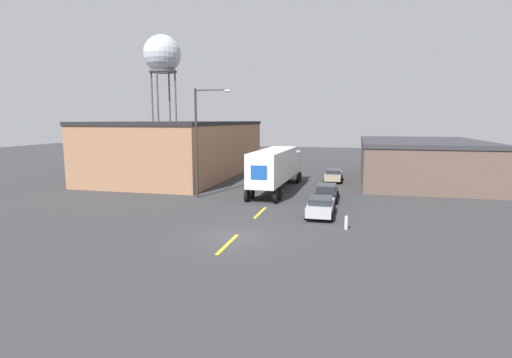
% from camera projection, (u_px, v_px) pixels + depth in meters
% --- Properties ---
extents(ground_plane, '(160.00, 160.00, 0.00)m').
position_uv_depth(ground_plane, '(234.00, 238.00, 23.23)').
color(ground_plane, '#333335').
extents(road_centerline, '(0.20, 19.35, 0.01)m').
position_uv_depth(road_centerline, '(260.00, 212.00, 29.57)').
color(road_centerline, yellow).
rests_on(road_centerline, ground_plane).
extents(warehouse_left, '(13.68, 26.42, 6.62)m').
position_uv_depth(warehouse_left, '(183.00, 148.00, 49.98)').
color(warehouse_left, '#9E7051').
rests_on(warehouse_left, ground_plane).
extents(warehouse_right, '(12.55, 19.40, 4.62)m').
position_uv_depth(warehouse_right, '(419.00, 161.00, 44.32)').
color(warehouse_right, brown).
rests_on(warehouse_right, ground_plane).
extents(semi_truck, '(3.07, 14.26, 4.06)m').
position_uv_depth(semi_truck, '(277.00, 166.00, 38.67)').
color(semi_truck, silver).
rests_on(semi_truck, ground_plane).
extents(parked_car_right_mid, '(1.95, 4.39, 1.38)m').
position_uv_depth(parked_car_right_mid, '(326.00, 192.00, 34.00)').
color(parked_car_right_mid, black).
rests_on(parked_car_right_mid, ground_plane).
extents(parked_car_right_near, '(1.95, 4.39, 1.38)m').
position_uv_depth(parked_car_right_near, '(321.00, 206.00, 28.38)').
color(parked_car_right_near, '#B2B2B7').
rests_on(parked_car_right_near, ground_plane).
extents(parked_car_right_far, '(1.95, 4.39, 1.38)m').
position_uv_depth(parked_car_right_far, '(333.00, 175.00, 44.37)').
color(parked_car_right_far, tan).
rests_on(parked_car_right_far, ground_plane).
extents(water_tower, '(6.25, 6.25, 20.88)m').
position_uv_depth(water_tower, '(162.00, 56.00, 66.73)').
color(water_tower, '#47474C').
rests_on(water_tower, ground_plane).
extents(street_lamp, '(3.24, 0.32, 9.46)m').
position_uv_depth(street_lamp, '(200.00, 136.00, 34.41)').
color(street_lamp, '#2D2D30').
rests_on(street_lamp, ground_plane).
extents(fire_hydrant, '(0.22, 0.22, 0.88)m').
position_uv_depth(fire_hydrant, '(346.00, 223.00, 24.97)').
color(fire_hydrant, silver).
rests_on(fire_hydrant, ground_plane).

